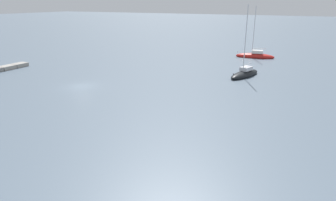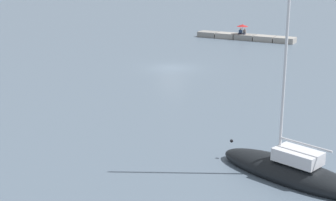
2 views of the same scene
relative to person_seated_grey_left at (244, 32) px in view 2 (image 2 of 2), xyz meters
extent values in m
plane|color=slate|center=(-0.14, 20.08, -0.96)|extent=(500.00, 500.00, 0.00)
cube|color=gray|center=(-5.39, -0.07, -0.61)|extent=(2.52, 1.89, 0.71)
cube|color=gray|center=(-2.77, -0.07, -0.61)|extent=(2.52, 1.89, 0.71)
cube|color=gray|center=(-0.14, -0.07, -0.61)|extent=(2.52, 1.89, 0.71)
cube|color=gray|center=(2.49, -0.07, -0.61)|extent=(2.52, 1.89, 0.71)
cube|color=gray|center=(5.11, -0.07, -0.61)|extent=(2.52, 1.89, 0.71)
cube|color=#1E2333|center=(-0.01, 0.20, -0.17)|extent=(0.37, 0.43, 0.16)
cube|color=gray|center=(0.00, -0.08, 0.01)|extent=(0.41, 0.23, 0.52)
sphere|color=tan|center=(0.00, -0.08, 0.37)|extent=(0.22, 0.22, 0.22)
cube|color=#1E2333|center=(0.55, 0.17, -0.17)|extent=(0.37, 0.43, 0.16)
cube|color=navy|center=(0.56, -0.11, 0.01)|extent=(0.41, 0.23, 0.52)
sphere|color=tan|center=(0.56, -0.11, 0.37)|extent=(0.22, 0.22, 0.22)
cylinder|color=black|center=(0.28, 0.01, 0.27)|extent=(0.02, 0.02, 1.05)
cone|color=#B21E1E|center=(0.28, 0.01, 0.88)|extent=(1.50, 1.50, 0.26)
sphere|color=black|center=(0.28, 0.01, 1.04)|extent=(0.05, 0.05, 0.05)
ellipsoid|color=black|center=(-17.28, 39.88, -0.69)|extent=(8.08, 4.27, 1.33)
cube|color=silver|center=(-17.66, 39.99, 0.28)|extent=(2.46, 1.88, 0.61)
cylinder|color=silver|center=(-16.69, 39.71, 5.22)|extent=(0.13, 0.13, 10.47)
cylinder|color=silver|center=(-17.99, 40.08, 0.98)|extent=(2.64, 0.84, 0.10)
sphere|color=black|center=(-13.85, 38.90, 0.04)|extent=(0.18, 0.18, 0.18)
camera|label=1|loc=(31.88, 50.67, 10.96)|focal=32.07mm
camera|label=2|loc=(-23.13, 62.86, 9.43)|focal=54.65mm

